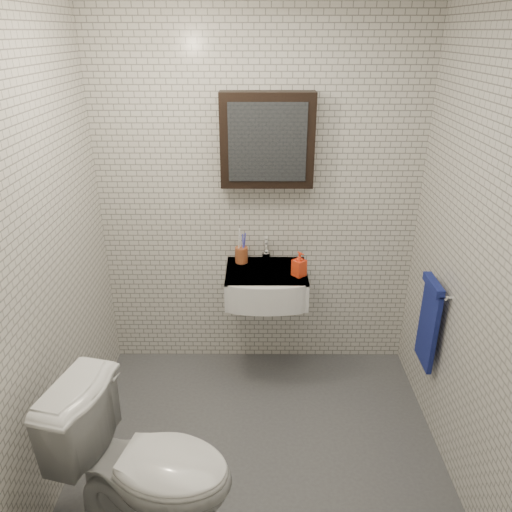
% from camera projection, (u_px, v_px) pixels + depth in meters
% --- Properties ---
extents(ground, '(2.20, 2.00, 0.01)m').
position_uv_depth(ground, '(259.00, 451.00, 3.04)').
color(ground, '#4C4E54').
rests_on(ground, ground).
extents(room_shell, '(2.22, 2.02, 2.51)m').
position_uv_depth(room_shell, '(260.00, 227.00, 2.43)').
color(room_shell, silver).
rests_on(room_shell, ground).
extents(washbasin, '(0.55, 0.50, 0.20)m').
position_uv_depth(washbasin, '(266.00, 285.00, 3.39)').
color(washbasin, white).
rests_on(washbasin, room_shell).
extents(faucet, '(0.06, 0.20, 0.15)m').
position_uv_depth(faucet, '(266.00, 252.00, 3.51)').
color(faucet, silver).
rests_on(faucet, washbasin).
extents(mirror_cabinet, '(0.60, 0.15, 0.60)m').
position_uv_depth(mirror_cabinet, '(267.00, 140.00, 3.18)').
color(mirror_cabinet, black).
rests_on(mirror_cabinet, room_shell).
extents(towel_rail, '(0.09, 0.30, 0.58)m').
position_uv_depth(towel_rail, '(429.00, 320.00, 3.05)').
color(towel_rail, silver).
rests_on(towel_rail, room_shell).
extents(toothbrush_cup, '(0.11, 0.11, 0.25)m').
position_uv_depth(toothbrush_cup, '(241.00, 254.00, 3.49)').
color(toothbrush_cup, '#9C4B27').
rests_on(toothbrush_cup, washbasin).
extents(soap_bottle, '(0.11, 0.11, 0.17)m').
position_uv_depth(soap_bottle, '(299.00, 264.00, 3.29)').
color(soap_bottle, '#FF5C1A').
rests_on(soap_bottle, washbasin).
extents(toilet, '(0.93, 0.67, 0.86)m').
position_uv_depth(toilet, '(147.00, 467.00, 2.39)').
color(toilet, white).
rests_on(toilet, ground).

